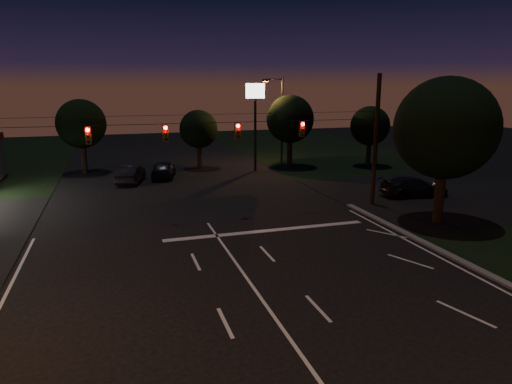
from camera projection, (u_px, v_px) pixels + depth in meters
name	position (u px, v px, depth m)	size (l,w,h in m)	color
ground	(293.00, 344.00, 14.82)	(140.00, 140.00, 0.00)	black
cross_street_right	(455.00, 193.00, 35.48)	(20.00, 16.00, 0.02)	black
stop_bar	(267.00, 231.00, 26.38)	(12.00, 0.50, 0.01)	silver
utility_pole_right	(372.00, 204.00, 32.24)	(0.30, 0.30, 9.00)	black
signal_span	(202.00, 131.00, 27.47)	(24.00, 0.40, 1.56)	black
pole_sign_right	(255.00, 106.00, 43.60)	(1.80, 0.30, 8.40)	black
street_light_right_far	(280.00, 115.00, 46.62)	(2.20, 0.35, 9.00)	black
tree_right_near	(444.00, 129.00, 26.89)	(6.00, 6.00, 8.76)	black
tree_far_b	(81.00, 124.00, 43.18)	(4.60, 4.60, 6.98)	black
tree_far_c	(199.00, 130.00, 45.58)	(3.80, 3.80, 5.86)	black
tree_far_d	(290.00, 120.00, 46.14)	(4.80, 4.80, 7.30)	black
tree_far_e	(370.00, 126.00, 46.74)	(4.00, 4.00, 6.18)	black
car_oncoming_a	(164.00, 169.00, 41.47)	(1.87, 4.65, 1.59)	black
car_oncoming_b	(131.00, 174.00, 39.28)	(1.65, 4.74, 1.56)	black
car_cross	(414.00, 187.00, 34.38)	(2.10, 5.16, 1.50)	black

